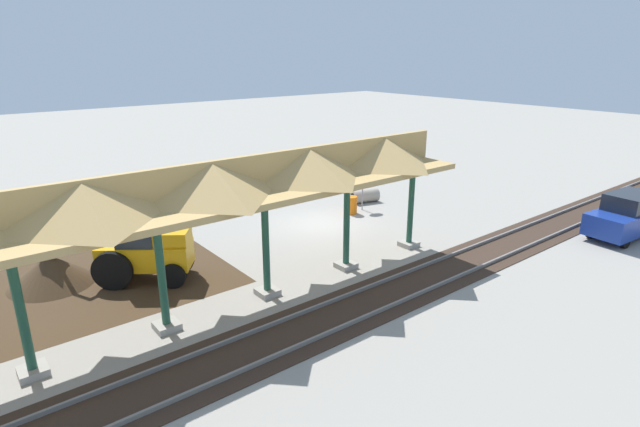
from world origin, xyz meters
name	(u,v)px	position (x,y,z in m)	size (l,w,h in m)	color
ground_plane	(320,224)	(0.00, 0.00, 0.00)	(120.00, 120.00, 0.00)	gray
dirt_work_zone	(101,282)	(10.17, -0.01, 0.00)	(8.83, 7.00, 0.01)	#42301E
platform_canopy	(153,196)	(9.56, 4.58, 4.17)	(22.69, 3.20, 4.90)	#9E998E
rail_tracks	(439,273)	(0.00, 7.18, 0.03)	(60.00, 2.58, 0.15)	slate
stop_sign	(363,183)	(-3.15, -0.43, 1.47)	(0.76, 0.11, 2.06)	gray
backhoe	(141,247)	(8.87, 0.80, 1.26)	(4.87, 4.04, 2.82)	orange
dirt_mound	(53,284)	(11.59, -0.90, 0.00)	(5.86, 5.86, 2.25)	#42301E
concrete_pipe	(365,196)	(-4.21, -1.36, 0.37)	(1.64, 1.08, 0.73)	#9E9384
distant_parked_car	(627,215)	(-9.67, 9.82, 0.98)	(4.33, 2.08, 1.98)	navy
traffic_barrel	(352,205)	(-2.28, -0.30, 0.45)	(0.56, 0.56, 0.90)	orange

